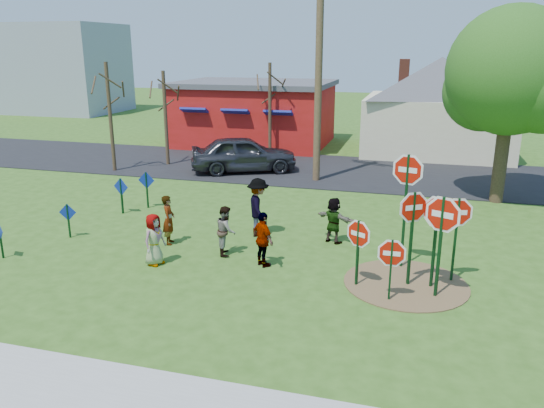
% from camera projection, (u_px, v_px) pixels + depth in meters
% --- Properties ---
extents(ground, '(120.00, 120.00, 0.00)m').
position_uv_depth(ground, '(252.00, 253.00, 15.86)').
color(ground, '#2F5217').
rests_on(ground, ground).
extents(sidewalk, '(22.00, 1.80, 0.08)m').
position_uv_depth(sidewalk, '(127.00, 400.00, 9.19)').
color(sidewalk, '#9E9E99').
rests_on(sidewalk, ground).
extents(road, '(120.00, 7.50, 0.04)m').
position_uv_depth(road, '(322.00, 170.00, 26.47)').
color(road, black).
rests_on(road, ground).
extents(dirt_patch, '(3.20, 3.20, 0.03)m').
position_uv_depth(dirt_patch, '(406.00, 284.00, 13.77)').
color(dirt_patch, brown).
rests_on(dirt_patch, ground).
extents(red_building, '(9.40, 7.69, 3.90)m').
position_uv_depth(red_building, '(255.00, 113.00, 33.33)').
color(red_building, '#9D160F').
rests_on(red_building, ground).
extents(cream_house, '(9.40, 9.40, 6.50)m').
position_uv_depth(cream_house, '(439.00, 102.00, 30.24)').
color(cream_house, beige).
rests_on(cream_house, ground).
extents(distant_building, '(10.00, 8.00, 8.00)m').
position_uv_depth(distant_building, '(64.00, 69.00, 49.62)').
color(distant_building, '#8C939E').
rests_on(distant_building, ground).
extents(stop_sign_a, '(0.84, 0.50, 1.89)m').
position_uv_depth(stop_sign_a, '(358.00, 239.00, 13.35)').
color(stop_sign_a, black).
rests_on(stop_sign_a, ground).
extents(stop_sign_b, '(1.10, 0.33, 3.36)m').
position_uv_depth(stop_sign_b, '(407.00, 182.00, 14.17)').
color(stop_sign_b, black).
rests_on(stop_sign_b, ground).
extents(stop_sign_c, '(0.97, 0.56, 2.56)m').
position_uv_depth(stop_sign_c, '(437.00, 221.00, 13.10)').
color(stop_sign_c, black).
rests_on(stop_sign_c, ground).
extents(stop_sign_d, '(0.99, 0.23, 2.41)m').
position_uv_depth(stop_sign_d, '(457.00, 219.00, 13.48)').
color(stop_sign_d, black).
rests_on(stop_sign_d, ground).
extents(stop_sign_e, '(0.93, 0.06, 1.69)m').
position_uv_depth(stop_sign_e, '(391.00, 257.00, 12.60)').
color(stop_sign_e, black).
rests_on(stop_sign_e, ground).
extents(stop_sign_f, '(1.09, 0.51, 2.72)m').
position_uv_depth(stop_sign_f, '(442.00, 222.00, 12.54)').
color(stop_sign_f, black).
rests_on(stop_sign_f, ground).
extents(stop_sign_g, '(0.91, 0.61, 2.64)m').
position_uv_depth(stop_sign_g, '(413.00, 217.00, 13.22)').
color(stop_sign_g, black).
rests_on(stop_sign_g, ground).
extents(blue_diamond_a, '(0.50, 0.30, 1.14)m').
position_uv_depth(blue_diamond_a, '(0.00, 235.00, 15.28)').
color(blue_diamond_a, black).
rests_on(blue_diamond_a, ground).
extents(blue_diamond_b, '(0.56, 0.13, 1.13)m').
position_uv_depth(blue_diamond_b, '(68.00, 217.00, 16.96)').
color(blue_diamond_b, black).
rests_on(blue_diamond_b, ground).
extents(blue_diamond_c, '(0.65, 0.15, 1.35)m').
position_uv_depth(blue_diamond_c, '(121.00, 192.00, 19.41)').
color(blue_diamond_c, black).
rests_on(blue_diamond_c, ground).
extents(blue_diamond_d, '(0.66, 0.06, 1.41)m').
position_uv_depth(blue_diamond_d, '(147.00, 185.00, 20.09)').
color(blue_diamond_d, black).
rests_on(blue_diamond_d, ground).
extents(person_a, '(0.65, 0.83, 1.49)m').
position_uv_depth(person_a, '(154.00, 239.00, 14.84)').
color(person_a, '#3E4080').
rests_on(person_a, ground).
extents(person_b, '(0.53, 0.65, 1.56)m').
position_uv_depth(person_b, '(169.00, 220.00, 16.41)').
color(person_b, '#29705C').
rests_on(person_b, ground).
extents(person_c, '(0.77, 0.87, 1.48)m').
position_uv_depth(person_c, '(226.00, 230.00, 15.60)').
color(person_c, brown).
rests_on(person_c, ground).
extents(person_d, '(1.19, 1.42, 1.91)m').
position_uv_depth(person_d, '(258.00, 207.00, 17.11)').
color(person_d, '#37363B').
rests_on(person_d, ground).
extents(person_e, '(0.95, 0.90, 1.58)m').
position_uv_depth(person_e, '(263.00, 240.00, 14.69)').
color(person_e, '#452B59').
rests_on(person_e, ground).
extents(person_f, '(1.41, 0.97, 1.47)m').
position_uv_depth(person_f, '(334.00, 220.00, 16.53)').
color(person_f, '#1E562E').
rests_on(person_f, ground).
extents(suv, '(5.51, 4.01, 1.74)m').
position_uv_depth(suv, '(244.00, 154.00, 25.90)').
color(suv, '#2A292E').
rests_on(suv, road).
extents(utility_pole, '(2.35, 1.19, 10.33)m').
position_uv_depth(utility_pole, '(319.00, 59.00, 22.93)').
color(utility_pole, '#4C3823').
rests_on(utility_pole, ground).
extents(leafy_tree, '(5.26, 4.80, 7.47)m').
position_uv_depth(leafy_tree, '(514.00, 78.00, 19.75)').
color(leafy_tree, '#382819').
rests_on(leafy_tree, ground).
extents(bare_tree_west, '(1.80, 1.80, 5.26)m').
position_uv_depth(bare_tree_west, '(109.00, 102.00, 25.42)').
color(bare_tree_west, '#382819').
rests_on(bare_tree_west, ground).
extents(bare_tree_east, '(1.80, 1.80, 5.14)m').
position_uv_depth(bare_tree_east, '(270.00, 97.00, 28.66)').
color(bare_tree_east, '#382819').
rests_on(bare_tree_east, ground).
extents(bare_tree_mid, '(1.80, 1.80, 4.80)m').
position_uv_depth(bare_tree_mid, '(165.00, 105.00, 26.88)').
color(bare_tree_mid, '#382819').
rests_on(bare_tree_mid, ground).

